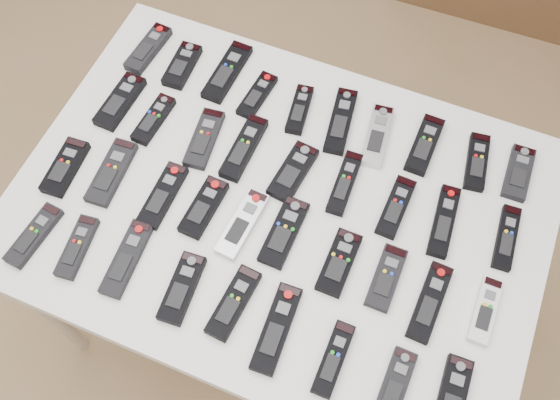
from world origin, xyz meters
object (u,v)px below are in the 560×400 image
at_px(remote_29, 34,235).
at_px(remote_34, 276,328).
at_px(remote_18, 506,238).
at_px(remote_23, 242,224).
at_px(remote_31, 127,258).
at_px(remote_25, 339,263).
at_px(remote_13, 244,148).
at_px(remote_15, 345,183).
at_px(remote_21, 163,195).
at_px(remote_14, 293,172).
at_px(remote_27, 430,302).
at_px(remote_3, 257,95).
at_px(remote_2, 227,72).
at_px(remote_5, 341,121).
at_px(remote_35, 333,359).
at_px(remote_7, 425,145).
at_px(table, 280,215).
at_px(remote_28, 485,311).
at_px(remote_37, 452,399).
at_px(remote_24, 284,232).
at_px(remote_19, 65,167).
at_px(remote_33, 234,303).
at_px(remote_10, 120,101).
at_px(remote_16, 396,207).
at_px(remote_4, 300,110).
at_px(remote_0, 148,49).
at_px(remote_17, 444,221).
at_px(remote_9, 518,173).
at_px(remote_12, 204,139).
at_px(remote_26, 386,278).
at_px(remote_30, 77,247).
at_px(remote_8, 477,162).
at_px(remote_22, 204,207).
at_px(remote_11, 154,119).
at_px(remote_6, 377,136).
at_px(remote_1, 182,65).
at_px(remote_32, 182,288).
at_px(remote_36, 395,385).

relative_size(remote_29, remote_34, 0.82).
xyz_separation_m(remote_18, remote_23, (-0.58, -0.20, 0.00)).
bearing_deg(remote_31, remote_25, 17.58).
distance_m(remote_13, remote_15, 0.26).
bearing_deg(remote_21, remote_23, 0.62).
distance_m(remote_14, remote_27, 0.44).
height_order(remote_3, remote_13, remote_13).
distance_m(remote_2, remote_23, 0.45).
xyz_separation_m(remote_5, remote_35, (0.19, -0.57, 0.00)).
bearing_deg(remote_29, remote_7, 42.86).
height_order(table, remote_27, remote_27).
bearing_deg(remote_28, remote_37, -95.13).
relative_size(remote_5, remote_24, 1.09).
xyz_separation_m(remote_14, remote_19, (-0.52, -0.20, 0.00)).
xyz_separation_m(remote_7, remote_33, (-0.27, -0.55, 0.00)).
xyz_separation_m(remote_10, remote_21, (0.23, -0.20, -0.00)).
bearing_deg(remote_21, remote_16, 18.76).
bearing_deg(remote_4, table, -86.33).
bearing_deg(remote_10, remote_23, -22.30).
xyz_separation_m(remote_0, remote_2, (0.23, 0.01, -0.00)).
xyz_separation_m(remote_17, remote_29, (-0.86, -0.40, 0.00)).
height_order(remote_13, remote_23, remote_13).
relative_size(remote_25, remote_29, 0.96).
distance_m(remote_7, remote_9, 0.23).
bearing_deg(remote_7, remote_17, -59.99).
bearing_deg(remote_31, remote_12, 82.80).
height_order(remote_0, remote_29, remote_0).
relative_size(remote_26, remote_30, 1.00).
distance_m(remote_0, remote_10, 0.18).
bearing_deg(remote_16, remote_35, -89.83).
distance_m(remote_5, remote_16, 0.27).
xyz_separation_m(remote_17, remote_26, (-0.08, -0.18, -0.00)).
bearing_deg(remote_8, remote_0, 171.61).
bearing_deg(remote_15, remote_22, -148.88).
distance_m(remote_17, remote_22, 0.56).
distance_m(remote_28, remote_31, 0.80).
xyz_separation_m(remote_12, remote_26, (0.53, -0.18, 0.00)).
xyz_separation_m(remote_3, remote_14, (0.17, -0.18, 0.00)).
distance_m(remote_11, remote_29, 0.41).
height_order(remote_6, remote_31, remote_6).
bearing_deg(remote_7, remote_1, -178.16).
relative_size(remote_32, remote_37, 0.93).
bearing_deg(table, remote_26, -16.23).
bearing_deg(remote_11, remote_31, -68.01).
xyz_separation_m(remote_26, remote_32, (-0.41, -0.20, 0.00)).
bearing_deg(remote_18, remote_32, -151.54).
bearing_deg(remote_3, remote_18, -6.98).
bearing_deg(remote_6, remote_31, -134.93).
xyz_separation_m(remote_0, remote_36, (0.89, -0.60, -0.00)).
height_order(remote_21, remote_35, remote_35).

